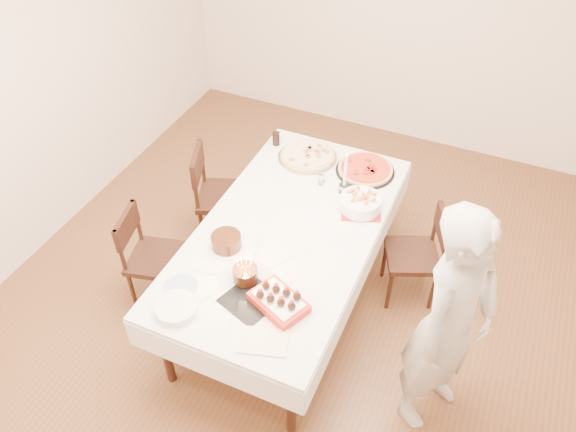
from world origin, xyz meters
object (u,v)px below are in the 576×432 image
at_px(chair_left_dessert, 157,259).
at_px(taper_candle, 345,173).
at_px(strawberry_box, 279,301).
at_px(pizza_pepperoni, 365,169).
at_px(cola_glass, 276,139).
at_px(dining_table, 288,267).
at_px(pizza_white, 308,156).
at_px(layer_cake, 226,242).
at_px(chair_right_savory, 412,256).
at_px(pasta_bowl, 360,203).
at_px(person, 450,325).
at_px(chair_left_savory, 224,197).
at_px(birthday_cake, 245,270).

bearing_deg(chair_left_dessert, taper_candle, -155.39).
relative_size(chair_left_dessert, strawberry_box, 2.44).
bearing_deg(strawberry_box, pizza_pepperoni, 87.45).
bearing_deg(cola_glass, dining_table, -60.49).
height_order(pizza_pepperoni, cola_glass, cola_glass).
height_order(dining_table, chair_left_dessert, chair_left_dessert).
bearing_deg(pizza_white, dining_table, -76.80).
xyz_separation_m(cola_glass, layer_cake, (0.19, -1.18, -0.01)).
xyz_separation_m(chair_right_savory, pasta_bowl, (-0.42, -0.05, 0.41)).
xyz_separation_m(chair_left_dessert, person, (2.06, -0.07, 0.42)).
height_order(person, pasta_bowl, person).
bearing_deg(chair_left_dessert, chair_right_savory, -168.47).
bearing_deg(layer_cake, cola_glass, 99.24).
relative_size(chair_right_savory, pasta_bowl, 2.78).
bearing_deg(chair_left_dessert, pizza_pepperoni, -148.88).
distance_m(chair_right_savory, cola_glass, 1.41).
bearing_deg(chair_left_savory, cola_glass, -143.18).
bearing_deg(person, strawberry_box, 126.38).
xyz_separation_m(person, pizza_pepperoni, (-0.89, 1.22, -0.06)).
relative_size(chair_left_savory, chair_left_dessert, 1.08).
xyz_separation_m(layer_cake, strawberry_box, (0.51, -0.30, -0.01)).
height_order(chair_left_dessert, layer_cake, layer_cake).
height_order(person, taper_candle, person).
distance_m(person, pizza_pepperoni, 1.52).
height_order(dining_table, pasta_bowl, pasta_bowl).
relative_size(taper_candle, birthday_cake, 2.29).
bearing_deg(chair_left_savory, chair_right_savory, 159.21).
bearing_deg(strawberry_box, pasta_bowl, 80.79).
xyz_separation_m(pizza_white, pizza_pepperoni, (0.46, 0.02, 0.00)).
distance_m(chair_right_savory, strawberry_box, 1.27).
distance_m(person, strawberry_box, 0.98).
bearing_deg(pizza_pepperoni, chair_left_dessert, -135.29).
bearing_deg(pizza_pepperoni, pizza_white, -177.59).
distance_m(dining_table, pasta_bowl, 0.69).
xyz_separation_m(chair_right_savory, strawberry_box, (-0.58, -1.06, 0.39)).
relative_size(pasta_bowl, cola_glass, 2.57).
xyz_separation_m(chair_left_savory, strawberry_box, (0.97, -1.05, 0.35)).
bearing_deg(birthday_cake, layer_cake, 140.24).
xyz_separation_m(taper_candle, birthday_cake, (-0.27, -1.04, -0.09)).
xyz_separation_m(chair_left_savory, layer_cake, (0.46, -0.75, 0.36)).
xyz_separation_m(dining_table, birthday_cake, (-0.05, -0.52, 0.46)).
bearing_deg(taper_candle, chair_right_savory, -7.51).
bearing_deg(pasta_bowl, dining_table, -133.82).
distance_m(dining_table, taper_candle, 0.79).
distance_m(dining_table, layer_cake, 0.61).
xyz_separation_m(dining_table, chair_left_dessert, (-0.89, -0.34, 0.03)).
relative_size(pasta_bowl, birthday_cake, 1.86).
height_order(person, strawberry_box, person).
height_order(chair_right_savory, chair_left_savory, chair_left_savory).
bearing_deg(pizza_white, person, -41.61).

